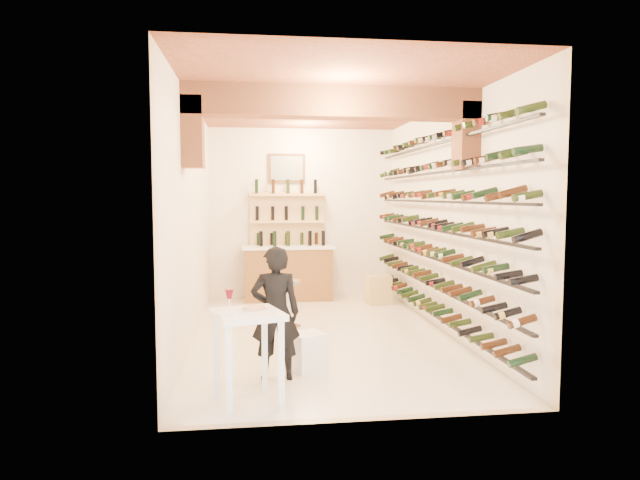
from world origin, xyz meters
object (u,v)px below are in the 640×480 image
Objects in this scene: person at (275,313)px; crate_lower at (378,297)px; back_counter at (288,271)px; white_stool at (308,351)px; chrome_barstool at (289,300)px; tasting_table at (248,328)px; wine_rack at (430,223)px.

person is 4.37m from crate_lower.
back_counter is at bearing 158.98° from crate_lower.
chrome_barstool reaches higher than white_stool.
tasting_table is (-0.72, -5.09, 0.18)m from back_counter.
white_stool is 3.95m from crate_lower.
back_counter reaches higher than chrome_barstool.
chrome_barstool is at bearing -93.66° from back_counter.
back_counter is at bearing 89.09° from white_stool.
wine_rack is at bearing 27.06° from tasting_table.
white_stool is at bearing -114.46° from crate_lower.
wine_rack is 3.01m from person.
person is 2.01× the size of chrome_barstool.
chrome_barstool is at bearing 92.09° from white_stool.
person is 2.30m from chrome_barstool.
white_stool is at bearing -140.83° from wine_rack.
back_counter is at bearing 124.66° from wine_rack.
back_counter is 4.06× the size of white_stool.
wine_rack reaches higher than chrome_barstool.
wine_rack is 2.50m from crate_lower.
chrome_barstool is at bearing 62.02° from tasting_table.
back_counter is 4.47m from person.
back_counter is 1.73m from crate_lower.
back_counter is at bearing 65.25° from tasting_table.
wine_rack is 4.04× the size of person.
chrome_barstool is 2.34m from crate_lower.
person is (-0.43, -4.44, 0.17)m from back_counter.
wine_rack reaches higher than crate_lower.
tasting_table is 2.38× the size of crate_lower.
back_counter is 2.19m from chrome_barstool.
wine_rack reaches higher than tasting_table.
wine_rack is at bearing -140.98° from person.
back_counter is 1.20× the size of person.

